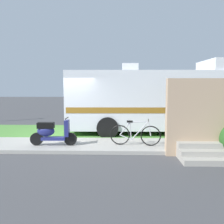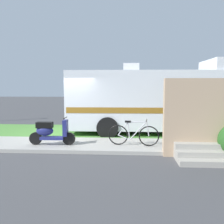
# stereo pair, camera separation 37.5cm
# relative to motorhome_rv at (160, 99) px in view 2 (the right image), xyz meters

# --- Properties ---
(ground_plane) EXTENTS (80.00, 80.00, 0.00)m
(ground_plane) POSITION_rel_motorhome_rv_xyz_m (-4.04, -1.49, -1.57)
(ground_plane) COLOR #424244
(sidewalk) EXTENTS (24.00, 2.00, 0.12)m
(sidewalk) POSITION_rel_motorhome_rv_xyz_m (-4.04, -2.69, -1.51)
(sidewalk) COLOR #9E9B93
(sidewalk) RESTS_ON ground
(grass_strip) EXTENTS (24.00, 3.40, 0.08)m
(grass_strip) POSITION_rel_motorhome_rv_xyz_m (-4.04, 0.01, -1.53)
(grass_strip) COLOR #4C8438
(grass_strip) RESTS_ON ground
(motorhome_rv) EXTENTS (7.99, 2.82, 3.32)m
(motorhome_rv) POSITION_rel_motorhome_rv_xyz_m (0.00, 0.00, 0.00)
(motorhome_rv) COLOR silver
(motorhome_rv) RESTS_ON ground
(scooter) EXTENTS (1.62, 0.50, 0.97)m
(scooter) POSITION_rel_motorhome_rv_xyz_m (-4.14, -2.98, -0.99)
(scooter) COLOR black
(scooter) RESTS_ON ground
(bicycle) EXTENTS (1.75, 0.52, 0.90)m
(bicycle) POSITION_rel_motorhome_rv_xyz_m (-1.25, -2.89, -1.06)
(bicycle) COLOR black
(bicycle) RESTS_ON ground
(pickup_truck_near) EXTENTS (5.23, 2.26, 1.80)m
(pickup_truck_near) POSITION_rel_motorhome_rv_xyz_m (0.33, 4.29, -0.61)
(pickup_truck_near) COLOR #1E2328
(pickup_truck_near) RESTS_ON ground
(porch_steps) EXTENTS (2.00, 1.26, 2.40)m
(porch_steps) POSITION_rel_motorhome_rv_xyz_m (0.66, -3.78, -0.60)
(porch_steps) COLOR #9E998E
(porch_steps) RESTS_ON ground
(bottle_green) EXTENTS (0.07, 0.07, 0.27)m
(bottle_green) POSITION_rel_motorhome_rv_xyz_m (0.34, -2.26, -1.34)
(bottle_green) COLOR navy
(bottle_green) RESTS_ON ground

